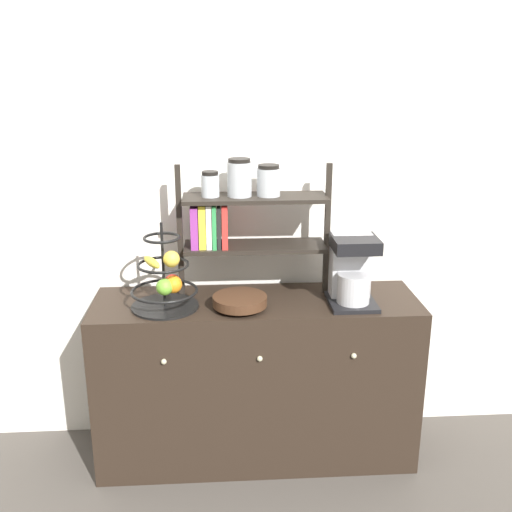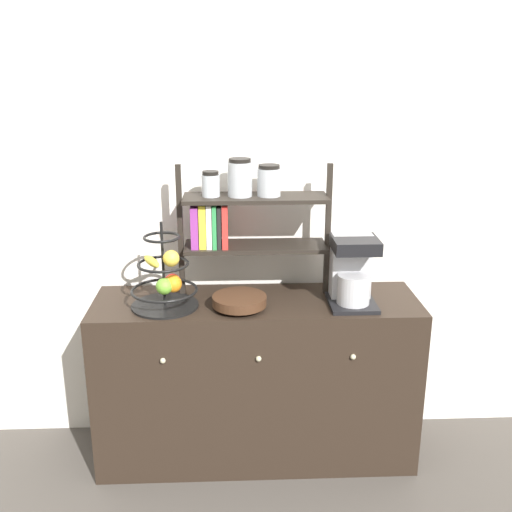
# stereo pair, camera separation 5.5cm
# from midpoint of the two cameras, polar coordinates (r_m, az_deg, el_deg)

# --- Properties ---
(ground_plane) EXTENTS (12.00, 12.00, 0.00)m
(ground_plane) POSITION_cam_midpoint_polar(r_m,az_deg,el_deg) (2.88, -0.26, -20.58)
(ground_plane) COLOR #47423D
(wall_back) EXTENTS (7.00, 0.05, 2.60)m
(wall_back) POSITION_cam_midpoint_polar(r_m,az_deg,el_deg) (2.78, -0.90, 7.65)
(wall_back) COLOR silver
(wall_back) RESTS_ON ground_plane
(sideboard) EXTENTS (1.45, 0.45, 0.79)m
(sideboard) POSITION_cam_midpoint_polar(r_m,az_deg,el_deg) (2.84, -0.54, -11.64)
(sideboard) COLOR black
(sideboard) RESTS_ON ground_plane
(coffee_maker) EXTENTS (0.20, 0.24, 0.31)m
(coffee_maker) POSITION_cam_midpoint_polar(r_m,az_deg,el_deg) (2.63, 8.54, -1.29)
(coffee_maker) COLOR black
(coffee_maker) RESTS_ON sideboard
(fruit_stand) EXTENTS (0.29, 0.29, 0.38)m
(fruit_stand) POSITION_cam_midpoint_polar(r_m,az_deg,el_deg) (2.58, -9.20, -2.41)
(fruit_stand) COLOR black
(fruit_stand) RESTS_ON sideboard
(wooden_bowl) EXTENTS (0.23, 0.23, 0.06)m
(wooden_bowl) POSITION_cam_midpoint_polar(r_m,az_deg,el_deg) (2.57, -2.17, -4.33)
(wooden_bowl) COLOR #422819
(wooden_bowl) RESTS_ON sideboard
(shelf_hutch) EXTENTS (0.68, 0.20, 0.62)m
(shelf_hutch) POSITION_cam_midpoint_polar(r_m,az_deg,el_deg) (2.63, -2.41, 4.26)
(shelf_hutch) COLOR black
(shelf_hutch) RESTS_ON sideboard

